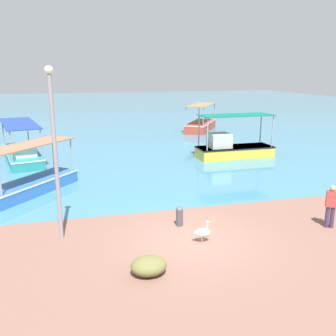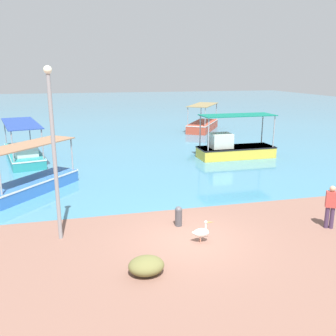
{
  "view_description": "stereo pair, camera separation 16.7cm",
  "coord_description": "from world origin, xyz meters",
  "px_view_note": "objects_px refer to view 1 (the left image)",
  "views": [
    {
      "loc": [
        -3.86,
        -11.72,
        5.87
      ],
      "look_at": [
        0.44,
        4.97,
        1.36
      ],
      "focal_mm": 40.0,
      "sensor_mm": 36.0,
      "label": 1
    },
    {
      "loc": [
        -3.7,
        -11.76,
        5.87
      ],
      "look_at": [
        0.44,
        4.97,
        1.36
      ],
      "focal_mm": 40.0,
      "sensor_mm": 36.0,
      "label": 2
    }
  ],
  "objects_px": {
    "fishing_boat_far_right": "(32,183)",
    "fishing_boat_near_right": "(22,153)",
    "lamp_post": "(55,147)",
    "pelican": "(203,232)",
    "fishing_boat_center": "(201,125)",
    "net_pile": "(149,266)",
    "fishing_boat_far_left": "(232,148)",
    "mooring_bollard": "(179,215)",
    "fisherman_standing": "(331,205)"
  },
  "relations": [
    {
      "from": "fishing_boat_far_right",
      "to": "fishing_boat_near_right",
      "type": "bearing_deg",
      "value": 99.55
    },
    {
      "from": "fishing_boat_near_right",
      "to": "lamp_post",
      "type": "distance_m",
      "value": 13.61
    },
    {
      "from": "pelican",
      "to": "fishing_boat_center",
      "type": "bearing_deg",
      "value": 70.88
    },
    {
      "from": "fishing_boat_near_right",
      "to": "net_pile",
      "type": "distance_m",
      "value": 17.03
    },
    {
      "from": "fishing_boat_far_left",
      "to": "mooring_bollard",
      "type": "relative_size",
      "value": 6.73
    },
    {
      "from": "fishing_boat_far_left",
      "to": "pelican",
      "type": "bearing_deg",
      "value": -118.11
    },
    {
      "from": "fishing_boat_far_right",
      "to": "lamp_post",
      "type": "relative_size",
      "value": 0.82
    },
    {
      "from": "fishing_boat_center",
      "to": "lamp_post",
      "type": "relative_size",
      "value": 0.99
    },
    {
      "from": "fishing_boat_far_left",
      "to": "fisherman_standing",
      "type": "bearing_deg",
      "value": -96.03
    },
    {
      "from": "fishing_boat_near_right",
      "to": "mooring_bollard",
      "type": "xyz_separation_m",
      "value": [
        7.14,
        -12.98,
        -0.14
      ]
    },
    {
      "from": "lamp_post",
      "to": "fishing_boat_center",
      "type": "bearing_deg",
      "value": 59.71
    },
    {
      "from": "fishing_boat_far_left",
      "to": "mooring_bollard",
      "type": "height_order",
      "value": "fishing_boat_far_left"
    },
    {
      "from": "pelican",
      "to": "fishing_boat_near_right",
      "type": "bearing_deg",
      "value": 117.34
    },
    {
      "from": "fishing_boat_far_right",
      "to": "lamp_post",
      "type": "height_order",
      "value": "lamp_post"
    },
    {
      "from": "fisherman_standing",
      "to": "net_pile",
      "type": "relative_size",
      "value": 1.56
    },
    {
      "from": "mooring_bollard",
      "to": "fishing_boat_far_left",
      "type": "bearing_deg",
      "value": 56.85
    },
    {
      "from": "pelican",
      "to": "fisherman_standing",
      "type": "height_order",
      "value": "fisherman_standing"
    },
    {
      "from": "fishing_boat_near_right",
      "to": "lamp_post",
      "type": "height_order",
      "value": "lamp_post"
    },
    {
      "from": "fishing_boat_near_right",
      "to": "mooring_bollard",
      "type": "relative_size",
      "value": 8.86
    },
    {
      "from": "fishing_boat_near_right",
      "to": "fishing_boat_center",
      "type": "height_order",
      "value": "fishing_boat_center"
    },
    {
      "from": "lamp_post",
      "to": "fishing_boat_far_right",
      "type": "bearing_deg",
      "value": 104.48
    },
    {
      "from": "fishing_boat_center",
      "to": "mooring_bollard",
      "type": "distance_m",
      "value": 24.09
    },
    {
      "from": "lamp_post",
      "to": "fisherman_standing",
      "type": "xyz_separation_m",
      "value": [
        9.96,
        -1.53,
        -2.47
      ]
    },
    {
      "from": "fishing_boat_far_left",
      "to": "mooring_bollard",
      "type": "distance_m",
      "value": 12.45
    },
    {
      "from": "pelican",
      "to": "net_pile",
      "type": "relative_size",
      "value": 0.75
    },
    {
      "from": "fishing_boat_far_right",
      "to": "pelican",
      "type": "xyz_separation_m",
      "value": [
        6.32,
        -7.34,
        -0.12
      ]
    },
    {
      "from": "fishing_boat_far_left",
      "to": "net_pile",
      "type": "xyz_separation_m",
      "value": [
        -8.68,
        -13.63,
        -0.42
      ]
    },
    {
      "from": "fishing_boat_near_right",
      "to": "fishing_boat_center",
      "type": "bearing_deg",
      "value": 30.86
    },
    {
      "from": "mooring_bollard",
      "to": "net_pile",
      "type": "bearing_deg",
      "value": -120.32
    },
    {
      "from": "fishing_boat_near_right",
      "to": "fishing_boat_far_left",
      "type": "bearing_deg",
      "value": -10.4
    },
    {
      "from": "fishing_boat_center",
      "to": "lamp_post",
      "type": "distance_m",
      "value": 26.23
    },
    {
      "from": "fishing_boat_center",
      "to": "net_pile",
      "type": "xyz_separation_m",
      "value": [
        -10.6,
        -25.67,
        -0.3
      ]
    },
    {
      "from": "lamp_post",
      "to": "mooring_bollard",
      "type": "relative_size",
      "value": 7.62
    },
    {
      "from": "fishing_boat_far_right",
      "to": "fisherman_standing",
      "type": "relative_size",
      "value": 2.93
    },
    {
      "from": "fishing_boat_far_right",
      "to": "fisherman_standing",
      "type": "height_order",
      "value": "fishing_boat_far_right"
    },
    {
      "from": "pelican",
      "to": "net_pile",
      "type": "height_order",
      "value": "pelican"
    },
    {
      "from": "mooring_bollard",
      "to": "net_pile",
      "type": "distance_m",
      "value": 3.73
    },
    {
      "from": "fishing_boat_far_right",
      "to": "mooring_bollard",
      "type": "bearing_deg",
      "value": -44.12
    },
    {
      "from": "fishing_boat_near_right",
      "to": "fishing_boat_far_right",
      "type": "distance_m",
      "value": 7.33
    },
    {
      "from": "fishing_boat_center",
      "to": "fishing_boat_near_right",
      "type": "bearing_deg",
      "value": -149.14
    },
    {
      "from": "fishing_boat_center",
      "to": "fisherman_standing",
      "type": "xyz_separation_m",
      "value": [
        -3.19,
        -24.05,
        0.34
      ]
    },
    {
      "from": "lamp_post",
      "to": "pelican",
      "type": "bearing_deg",
      "value": -17.6
    },
    {
      "from": "fishing_boat_far_left",
      "to": "fishing_boat_center",
      "type": "relative_size",
      "value": 0.89
    },
    {
      "from": "fishing_boat_far_left",
      "to": "fishing_boat_center",
      "type": "height_order",
      "value": "fishing_boat_far_left"
    },
    {
      "from": "fishing_boat_near_right",
      "to": "fishing_boat_far_right",
      "type": "xyz_separation_m",
      "value": [
        1.22,
        -7.23,
        -0.07
      ]
    },
    {
      "from": "fishing_boat_near_right",
      "to": "net_pile",
      "type": "height_order",
      "value": "fishing_boat_near_right"
    },
    {
      "from": "pelican",
      "to": "lamp_post",
      "type": "height_order",
      "value": "lamp_post"
    },
    {
      "from": "fishing_boat_near_right",
      "to": "fishing_boat_center",
      "type": "distance_m",
      "value": 18.49
    },
    {
      "from": "mooring_bollard",
      "to": "fisherman_standing",
      "type": "relative_size",
      "value": 0.47
    },
    {
      "from": "lamp_post",
      "to": "fishing_boat_far_left",
      "type": "bearing_deg",
      "value": 43.02
    }
  ]
}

